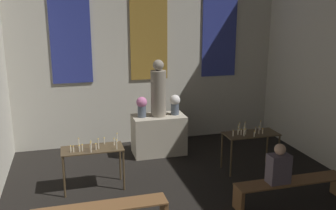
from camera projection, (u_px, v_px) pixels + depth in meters
wall_back at (148, 41)px, 9.03m from camera, size 6.72×0.16×4.96m
altar at (159, 135)px, 8.61m from camera, size 1.19×0.66×0.90m
statue at (158, 91)px, 8.36m from camera, size 0.35×0.35×1.28m
flower_vase_left at (142, 106)px, 8.34m from camera, size 0.24×0.24×0.46m
flower_vase_right at (175, 104)px, 8.54m from camera, size 0.24×0.24×0.46m
candle_rack_left at (93, 153)px, 6.84m from camera, size 1.12×0.51×0.99m
candle_rack_right at (250, 138)px, 7.67m from camera, size 1.12×0.51×1.00m
pew_back_right at (291, 186)px, 6.39m from camera, size 2.00×0.36×0.42m
person_seated at (279, 166)px, 6.22m from camera, size 0.36×0.24×0.69m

